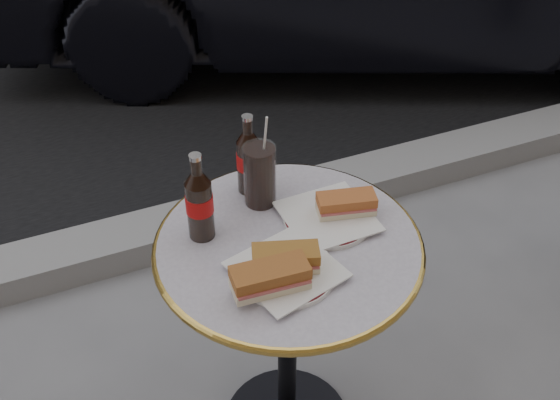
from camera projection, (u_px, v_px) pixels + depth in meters
name	position (u px, v px, depth m)	size (l,w,h in m)	color
curb	(194.00, 226.00, 2.67)	(40.00, 0.20, 0.12)	gray
bistro_table	(287.00, 346.00, 1.83)	(0.62, 0.62, 0.73)	#BAB2C4
plate_left	(287.00, 272.00, 1.52)	(0.21, 0.21, 0.01)	white
plate_right	(327.00, 219.00, 1.65)	(0.21, 0.21, 0.01)	white
sandwich_left_a	(270.00, 279.00, 1.45)	(0.16, 0.08, 0.06)	#9E5928
sandwich_left_b	(286.00, 259.00, 1.50)	(0.14, 0.07, 0.05)	#9D6528
sandwich_right	(346.00, 205.00, 1.64)	(0.14, 0.06, 0.05)	#B35D2D
cola_bottle_left	(199.00, 196.00, 1.55)	(0.06, 0.06, 0.23)	black
cola_bottle_right	(248.00, 154.00, 1.68)	(0.06, 0.06, 0.22)	black
cola_glass	(260.00, 175.00, 1.66)	(0.08, 0.08, 0.16)	black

